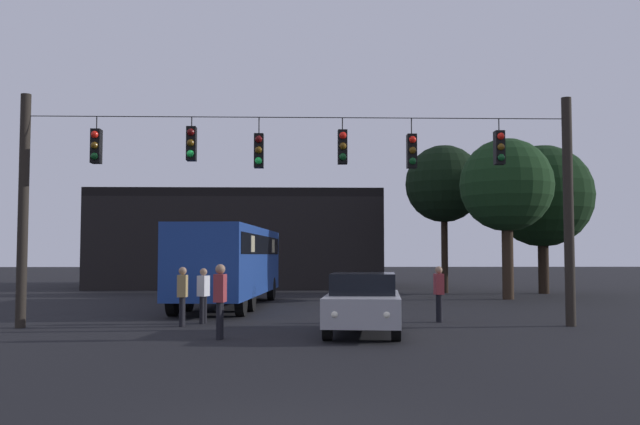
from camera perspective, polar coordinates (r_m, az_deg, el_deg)
ground_plane at (r=32.23m, az=-1.70°, el=-6.97°), size 168.00×168.00×0.00m
overhead_signal_span at (r=19.58m, az=-1.66°, el=2.16°), size 15.43×0.44×6.43m
city_bus at (r=27.21m, az=-7.28°, el=-3.67°), size 3.36×11.16×3.00m
car_near_right at (r=17.90m, az=3.52°, el=-7.24°), size 2.29×4.48×1.52m
pedestrian_crossing_left at (r=16.86m, az=-8.09°, el=-6.74°), size 0.29×0.39×1.76m
pedestrian_crossing_center at (r=20.72m, az=-9.42°, el=-6.41°), size 0.34×0.42×1.60m
pedestrian_crossing_right at (r=21.20m, az=9.60°, el=-6.25°), size 0.26×0.37×1.64m
pedestrian_near_bus at (r=20.01m, az=-11.07°, el=-6.40°), size 0.25×0.37×1.65m
corner_building at (r=45.77m, az=-6.32°, el=-2.30°), size 16.93×12.35×5.77m
tree_left_silhouette at (r=38.05m, az=17.54°, el=1.26°), size 5.24×5.24×7.64m
tree_behind_building at (r=37.48m, az=10.00°, el=2.27°), size 4.05×4.05×7.73m
tree_right_far at (r=32.79m, az=14.86°, el=2.11°), size 4.19×4.19×7.23m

